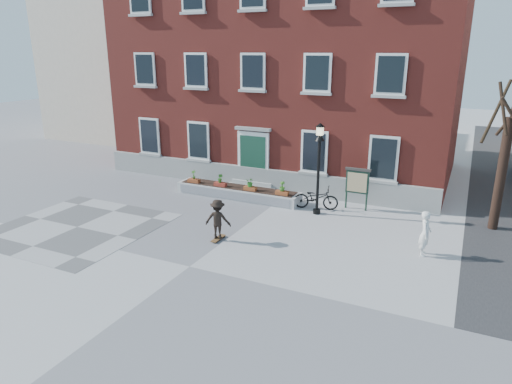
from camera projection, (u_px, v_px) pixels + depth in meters
The scene contains 11 objects.
ground at pixel (190, 267), 14.90m from camera, with size 100.00×100.00×0.00m, color #A0A0A3.
checker_patch at pixel (77, 227), 18.23m from camera, with size 6.00×6.00×0.01m, color #535456.
distant_building at pixel (137, 53), 37.60m from camera, with size 10.00×12.00×13.00m, color beige.
bicycle at pixel (316, 198), 20.18m from camera, with size 0.68×1.96×1.03m, color black.
bystander at pixel (425, 233), 15.53m from camera, with size 0.58×0.38×1.59m, color white.
brick_building at pixel (292, 59), 25.89m from camera, with size 18.40×10.85×12.60m.
planter_assembly at pixel (238, 191), 21.81m from camera, with size 6.20×1.12×1.15m.
bare_tree at pixel (504, 160), 17.27m from camera, with size 1.83×1.83×6.16m.
lamp_post at pixel (319, 156), 18.99m from camera, with size 0.40×0.40×3.93m.
notice_board at pixel (357, 182), 19.91m from camera, with size 1.10×0.16×1.87m.
skateboarder at pixel (218, 219), 16.77m from camera, with size 1.07×0.78×1.57m.
Camera 1 is at (7.77, -11.25, 6.77)m, focal length 32.00 mm.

